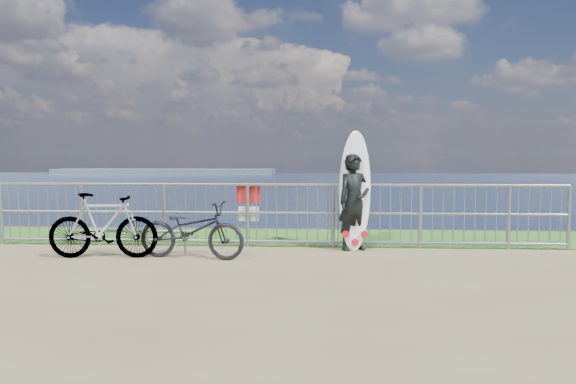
# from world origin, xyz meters

# --- Properties ---
(grass_strip) EXTENTS (120.00, 120.00, 0.00)m
(grass_strip) POSITION_xyz_m (0.00, 2.70, 0.01)
(grass_strip) COLOR #2E731F
(grass_strip) RESTS_ON ground
(seascape) EXTENTS (260.00, 260.00, 5.00)m
(seascape) POSITION_xyz_m (-43.75, 147.49, -4.03)
(seascape) COLOR brown
(seascape) RESTS_ON ground
(railing) EXTENTS (10.06, 0.10, 1.13)m
(railing) POSITION_xyz_m (0.01, 1.60, 0.58)
(railing) COLOR gray
(railing) RESTS_ON ground
(surfer) EXTENTS (0.71, 0.60, 1.64)m
(surfer) POSITION_xyz_m (1.36, 1.37, 0.82)
(surfer) COLOR black
(surfer) RESTS_ON ground
(surfboard) EXTENTS (0.59, 0.53, 2.06)m
(surfboard) POSITION_xyz_m (1.36, 1.44, 0.95)
(surfboard) COLOR white
(surfboard) RESTS_ON ground
(bicycle_near) EXTENTS (1.78, 0.85, 0.90)m
(bicycle_near) POSITION_xyz_m (-1.22, 0.43, 0.45)
(bicycle_near) COLOR black
(bicycle_near) RESTS_ON ground
(bicycle_far) EXTENTS (1.75, 0.62, 1.03)m
(bicycle_far) POSITION_xyz_m (-2.62, 0.38, 0.51)
(bicycle_far) COLOR black
(bicycle_far) RESTS_ON ground
(bike_rack) EXTENTS (1.92, 0.05, 0.40)m
(bike_rack) POSITION_xyz_m (-2.28, 0.80, 0.33)
(bike_rack) COLOR gray
(bike_rack) RESTS_ON ground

